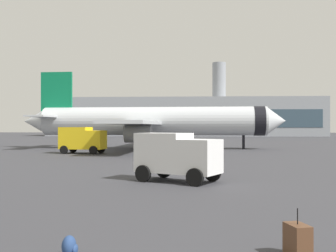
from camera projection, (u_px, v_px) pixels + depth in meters
name	position (u px, v px, depth m)	size (l,w,h in m)	color
airplane_at_gate	(151.00, 121.00, 53.66)	(35.73, 32.20, 10.50)	silver
service_truck	(82.00, 139.00, 43.75)	(5.06, 3.08, 2.90)	yellow
cargo_van	(177.00, 155.00, 21.33)	(4.83, 3.90, 2.60)	white
safety_cone_near	(197.00, 145.00, 56.61)	(0.44, 0.44, 0.71)	#F2590C
safety_cone_mid	(173.00, 145.00, 55.40)	(0.44, 0.44, 0.83)	#F2590C
safety_cone_far	(175.00, 153.00, 40.17)	(0.44, 0.44, 0.63)	#F2590C
rolling_suitcase	(298.00, 240.00, 8.98)	(0.56, 0.72, 1.10)	brown
traveller_backpack	(70.00, 246.00, 9.01)	(0.36, 0.40, 0.48)	navy
terminal_building	(185.00, 117.00, 132.22)	(86.40, 23.21, 24.10)	gray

